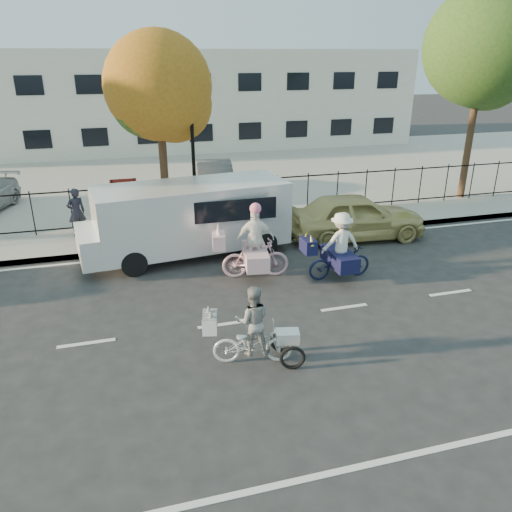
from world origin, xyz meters
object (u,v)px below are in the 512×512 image
object	(u,v)px
unicorn_bike	(254,250)
pedestrian	(76,212)
gold_sedan	(356,216)
lot_car_c	(215,179)
zebra_trike	(253,334)
white_van	(189,217)
bull_bike	(339,252)
lamppost	(193,140)

from	to	relation	value
unicorn_bike	pedestrian	world-z (taller)	unicorn_bike
gold_sedan	lot_car_c	world-z (taller)	lot_car_c
zebra_trike	unicorn_bike	xyz separation A→B (m)	(1.12, 3.94, 0.15)
white_van	pedestrian	world-z (taller)	white_van
unicorn_bike	pedestrian	size ratio (longest dim) A/B	1.34
bull_bike	white_van	xyz separation A→B (m)	(-3.66, 2.81, 0.47)
bull_bike	pedestrian	xyz separation A→B (m)	(-6.99, 5.11, 0.20)
lot_car_c	white_van	bearing A→B (deg)	-101.17
white_van	gold_sedan	world-z (taller)	white_van
lamppost	lot_car_c	xyz separation A→B (m)	(1.44, 3.86, -2.27)
zebra_trike	lamppost	bearing A→B (deg)	11.00
lamppost	unicorn_bike	distance (m)	5.10
gold_sedan	pedestrian	distance (m)	9.16
gold_sedan	pedestrian	xyz separation A→B (m)	(-8.85, 2.34, 0.18)
unicorn_bike	white_van	xyz separation A→B (m)	(-1.45, 2.15, 0.43)
unicorn_bike	lot_car_c	size ratio (longest dim) A/B	0.51
zebra_trike	gold_sedan	world-z (taller)	zebra_trike
zebra_trike	bull_bike	world-z (taller)	bull_bike
pedestrian	zebra_trike	bearing A→B (deg)	92.97
unicorn_bike	pedestrian	xyz separation A→B (m)	(-4.78, 4.45, 0.16)
bull_bike	gold_sedan	world-z (taller)	bull_bike
white_van	lot_car_c	distance (m)	6.49
bull_bike	white_van	distance (m)	4.64
white_van	zebra_trike	bearing A→B (deg)	-94.11
white_van	lot_car_c	xyz separation A→B (m)	(2.01, 6.16, -0.37)
bull_bike	lot_car_c	world-z (taller)	bull_bike
unicorn_bike	lamppost	bearing A→B (deg)	20.17
unicorn_bike	pedestrian	distance (m)	6.54
zebra_trike	white_van	xyz separation A→B (m)	(-0.33, 6.09, 0.57)
zebra_trike	gold_sedan	bearing A→B (deg)	-27.92
lot_car_c	zebra_trike	bearing A→B (deg)	-90.90
white_van	gold_sedan	bearing A→B (deg)	-7.62
white_van	gold_sedan	size ratio (longest dim) A/B	1.42
zebra_trike	white_van	bearing A→B (deg)	15.78
bull_bike	pedestrian	distance (m)	8.67
bull_bike	gold_sedan	bearing A→B (deg)	-34.25
lot_car_c	pedestrian	bearing A→B (deg)	-137.29
gold_sedan	pedestrian	world-z (taller)	pedestrian
pedestrian	lot_car_c	world-z (taller)	pedestrian
bull_bike	lot_car_c	bearing A→B (deg)	9.99
bull_bike	zebra_trike	bearing A→B (deg)	134.17
lamppost	zebra_trike	xyz separation A→B (m)	(-0.25, -8.39, -2.47)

